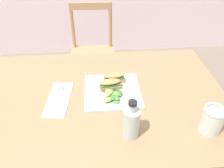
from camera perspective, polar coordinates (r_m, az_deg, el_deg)
dining_table at (r=1.19m, az=-5.05°, el=-7.56°), size 1.37×0.85×0.74m
chair_wooden_far at (r=2.03m, az=-5.08°, el=7.79°), size 0.41×0.41×0.87m
plate_lunch at (r=1.13m, az=0.15°, el=-1.85°), size 0.28×0.28×0.01m
sandwich_half_front at (r=1.12m, az=-0.54°, el=-0.04°), size 0.11×0.07×0.06m
sandwich_half_back at (r=1.16m, az=0.60°, el=1.67°), size 0.11×0.07×0.06m
salad_mixed_greens at (r=1.08m, az=0.08°, el=-2.69°), size 0.11×0.14×0.04m
napkin_folded at (r=1.12m, az=-13.67°, el=-3.78°), size 0.13×0.27×0.00m
fork_on_napkin at (r=1.13m, az=-13.55°, el=-3.05°), size 0.03×0.19×0.00m
bottle_cold_brew at (r=0.89m, az=5.00°, el=-10.25°), size 0.07×0.07×0.18m
mason_jar_iced_tea at (r=1.00m, az=24.46°, el=-8.70°), size 0.09×0.09×0.12m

